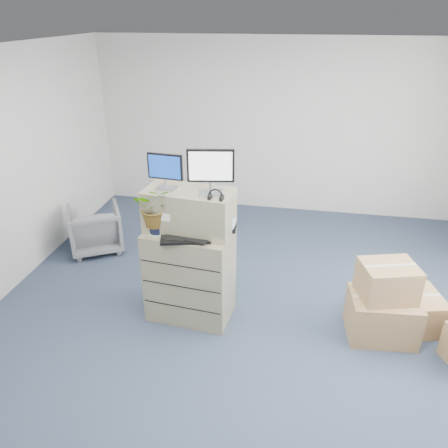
{
  "coord_description": "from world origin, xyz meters",
  "views": [
    {
      "loc": [
        0.43,
        -3.56,
        3.14
      ],
      "look_at": [
        -0.32,
        0.4,
        1.15
      ],
      "focal_mm": 35.0,
      "sensor_mm": 36.0,
      "label": 1
    }
  ],
  "objects_px": {
    "monitor_right": "(211,169)",
    "monitor_left": "(165,169)",
    "office_chair": "(95,227)",
    "filing_cabinet_lower": "(190,274)",
    "water_bottle": "(197,222)",
    "potted_plant": "(156,212)",
    "keyboard": "(186,239)"
  },
  "relations": [
    {
      "from": "water_bottle",
      "to": "keyboard",
      "type": "bearing_deg",
      "value": -110.33
    },
    {
      "from": "monitor_left",
      "to": "office_chair",
      "type": "distance_m",
      "value": 2.31
    },
    {
      "from": "keyboard",
      "to": "office_chair",
      "type": "xyz_separation_m",
      "value": [
        -1.74,
        1.38,
        -0.71
      ]
    },
    {
      "from": "filing_cabinet_lower",
      "to": "water_bottle",
      "type": "distance_m",
      "value": 0.65
    },
    {
      "from": "monitor_right",
      "to": "office_chair",
      "type": "distance_m",
      "value": 2.69
    },
    {
      "from": "monitor_left",
      "to": "keyboard",
      "type": "distance_m",
      "value": 0.73
    },
    {
      "from": "water_bottle",
      "to": "potted_plant",
      "type": "xyz_separation_m",
      "value": [
        -0.4,
        -0.1,
        0.12
      ]
    },
    {
      "from": "filing_cabinet_lower",
      "to": "office_chair",
      "type": "height_order",
      "value": "filing_cabinet_lower"
    },
    {
      "from": "monitor_left",
      "to": "potted_plant",
      "type": "height_order",
      "value": "monitor_left"
    },
    {
      "from": "keyboard",
      "to": "monitor_right",
      "type": "bearing_deg",
      "value": 24.09
    },
    {
      "from": "office_chair",
      "to": "potted_plant",
      "type": "bearing_deg",
      "value": 108.35
    },
    {
      "from": "monitor_right",
      "to": "filing_cabinet_lower",
      "type": "bearing_deg",
      "value": 171.16
    },
    {
      "from": "filing_cabinet_lower",
      "to": "monitor_left",
      "type": "relative_size",
      "value": 2.83
    },
    {
      "from": "office_chair",
      "to": "keyboard",
      "type": "bearing_deg",
      "value": 112.22
    },
    {
      "from": "monitor_right",
      "to": "potted_plant",
      "type": "xyz_separation_m",
      "value": [
        -0.56,
        -0.08,
        -0.46
      ]
    },
    {
      "from": "office_chair",
      "to": "filing_cabinet_lower",
      "type": "bearing_deg",
      "value": 115.67
    },
    {
      "from": "monitor_right",
      "to": "monitor_left",
      "type": "bearing_deg",
      "value": 164.44
    },
    {
      "from": "filing_cabinet_lower",
      "to": "keyboard",
      "type": "relative_size",
      "value": 2.09
    },
    {
      "from": "potted_plant",
      "to": "monitor_right",
      "type": "bearing_deg",
      "value": 8.53
    },
    {
      "from": "monitor_left",
      "to": "monitor_right",
      "type": "height_order",
      "value": "monitor_right"
    },
    {
      "from": "water_bottle",
      "to": "filing_cabinet_lower",
      "type": "bearing_deg",
      "value": -170.51
    },
    {
      "from": "potted_plant",
      "to": "office_chair",
      "type": "xyz_separation_m",
      "value": [
        -1.41,
        1.28,
        -0.94
      ]
    },
    {
      "from": "monitor_left",
      "to": "monitor_right",
      "type": "distance_m",
      "value": 0.48
    },
    {
      "from": "monitor_left",
      "to": "water_bottle",
      "type": "relative_size",
      "value": 1.54
    },
    {
      "from": "monitor_right",
      "to": "keyboard",
      "type": "distance_m",
      "value": 0.75
    },
    {
      "from": "water_bottle",
      "to": "potted_plant",
      "type": "height_order",
      "value": "potted_plant"
    },
    {
      "from": "office_chair",
      "to": "monitor_left",
      "type": "bearing_deg",
      "value": 113.02
    },
    {
      "from": "potted_plant",
      "to": "office_chair",
      "type": "bearing_deg",
      "value": 137.63
    },
    {
      "from": "monitor_left",
      "to": "filing_cabinet_lower",
      "type": "bearing_deg",
      "value": -7.55
    },
    {
      "from": "filing_cabinet_lower",
      "to": "office_chair",
      "type": "bearing_deg",
      "value": 150.76
    },
    {
      "from": "keyboard",
      "to": "potted_plant",
      "type": "distance_m",
      "value": 0.41
    },
    {
      "from": "potted_plant",
      "to": "office_chair",
      "type": "distance_m",
      "value": 2.12
    }
  ]
}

